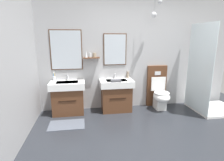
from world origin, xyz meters
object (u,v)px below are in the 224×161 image
object	(u,v)px
vanity_sink_right	(116,94)
folded_hand_towel	(116,81)
toilet	(159,93)
toothbrush_cup	(54,78)
soap_dispenser	(128,75)
vanity_sink_left	(68,97)
shower_tray	(209,94)

from	to	relation	value
vanity_sink_right	folded_hand_towel	bearing A→B (deg)	-105.73
toilet	folded_hand_towel	world-z (taller)	toilet
toothbrush_cup	soap_dispenser	distance (m)	1.67
toilet	vanity_sink_left	bearing A→B (deg)	-179.94
vanity_sink_right	folded_hand_towel	size ratio (longest dim) A/B	3.39
vanity_sink_left	soap_dispenser	world-z (taller)	soap_dispenser
vanity_sink_right	toothbrush_cup	distance (m)	1.44
vanity_sink_right	soap_dispenser	size ratio (longest dim) A/B	3.93
soap_dispenser	toothbrush_cup	bearing A→B (deg)	-179.67
vanity_sink_left	folded_hand_towel	size ratio (longest dim) A/B	3.39
folded_hand_towel	shower_tray	distance (m)	2.16
vanity_sink_left	shower_tray	distance (m)	3.18
soap_dispenser	folded_hand_towel	world-z (taller)	soap_dispenser
vanity_sink_right	soap_dispenser	bearing A→B (deg)	29.80
toilet	toothbrush_cup	size ratio (longest dim) A/B	5.18
vanity_sink_left	toilet	size ratio (longest dim) A/B	0.75
vanity_sink_right	shower_tray	xyz separation A→B (m)	(2.08, -0.35, 0.01)
soap_dispenser	shower_tray	size ratio (longest dim) A/B	0.10
toilet	toothbrush_cup	bearing A→B (deg)	176.16
vanity_sink_left	toothbrush_cup	size ratio (longest dim) A/B	3.86
toothbrush_cup	shower_tray	distance (m)	3.51
soap_dispenser	folded_hand_towel	xyz separation A→B (m)	(-0.34, -0.32, -0.06)
toothbrush_cup	shower_tray	size ratio (longest dim) A/B	0.10
toilet	soap_dispenser	world-z (taller)	toilet
toilet	folded_hand_towel	size ratio (longest dim) A/B	4.55
folded_hand_towel	toothbrush_cup	bearing A→B (deg)	167.07
vanity_sink_right	toothbrush_cup	xyz separation A→B (m)	(-1.37, 0.16, 0.39)
vanity_sink_left	toilet	world-z (taller)	toilet
vanity_sink_right	toilet	distance (m)	1.03
toilet	toothbrush_cup	world-z (taller)	toilet
soap_dispenser	folded_hand_towel	bearing A→B (deg)	-137.37
vanity_sink_right	vanity_sink_left	bearing A→B (deg)	180.00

